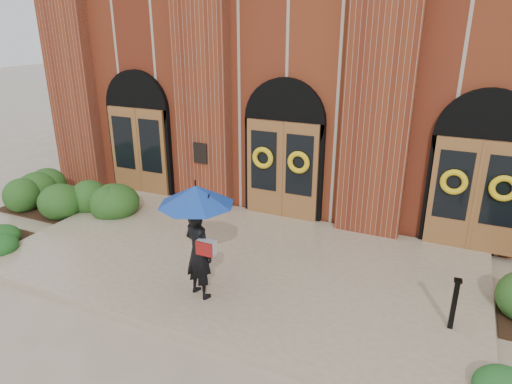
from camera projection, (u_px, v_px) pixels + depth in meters
The scene contains 7 objects.
ground at pixel (234, 268), 9.76m from camera, with size 90.00×90.00×0.00m, color tan.
landing at pixel (237, 261), 9.86m from camera, with size 10.00×5.30×0.15m, color tan.
church_building at pixel (346, 65), 16.02m from camera, with size 16.20×12.53×7.00m.
man_with_umbrella at pixel (197, 220), 8.01m from camera, with size 1.73×1.73×2.16m.
metal_post at pixel (454, 303), 7.45m from camera, with size 0.13×0.13×0.92m.
hedge_wall_left at pixel (66, 197), 12.49m from camera, with size 3.43×1.37×0.88m, color #214918.
hedge_front_left at pixel (0, 234), 10.79m from camera, with size 1.32×1.13×0.46m, color #1B4F1B.
Camera 1 is at (3.97, -7.61, 4.94)m, focal length 32.00 mm.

